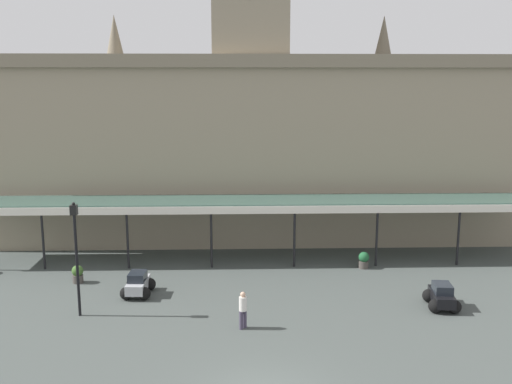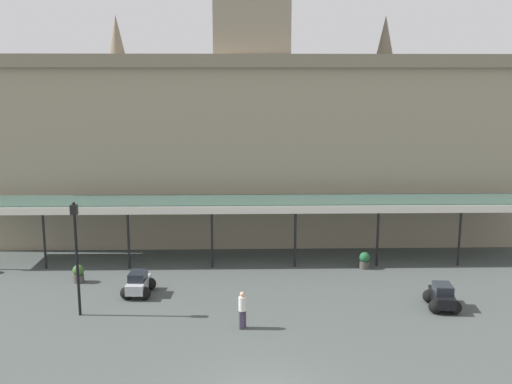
{
  "view_description": "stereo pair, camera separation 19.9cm",
  "coord_description": "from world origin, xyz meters",
  "px_view_note": "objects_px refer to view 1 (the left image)",
  "views": [
    {
      "loc": [
        -0.84,
        -17.93,
        10.6
      ],
      "look_at": [
        0.0,
        8.83,
        5.47
      ],
      "focal_mm": 40.98,
      "sensor_mm": 36.0,
      "label": 1
    },
    {
      "loc": [
        -0.64,
        -17.93,
        10.6
      ],
      "look_at": [
        0.0,
        8.83,
        5.47
      ],
      "focal_mm": 40.98,
      "sensor_mm": 36.0,
      "label": 2
    }
  ],
  "objects_px": {
    "car_silver_sedan": "(138,285)",
    "planter_by_canopy": "(364,260)",
    "car_black_sedan": "(442,297)",
    "victorian_lamppost": "(76,247)",
    "pedestrian_beside_cars": "(243,309)",
    "planter_near_kerb": "(78,274)"
  },
  "relations": [
    {
      "from": "car_silver_sedan",
      "to": "planter_by_canopy",
      "type": "relative_size",
      "value": 2.18
    },
    {
      "from": "car_silver_sedan",
      "to": "pedestrian_beside_cars",
      "type": "bearing_deg",
      "value": -38.9
    },
    {
      "from": "pedestrian_beside_cars",
      "to": "planter_near_kerb",
      "type": "relative_size",
      "value": 1.74
    },
    {
      "from": "victorian_lamppost",
      "to": "planter_near_kerb",
      "type": "bearing_deg",
      "value": 105.94
    },
    {
      "from": "pedestrian_beside_cars",
      "to": "planter_by_canopy",
      "type": "distance_m",
      "value": 10.7
    },
    {
      "from": "car_black_sedan",
      "to": "planter_by_canopy",
      "type": "distance_m",
      "value": 6.47
    },
    {
      "from": "planter_near_kerb",
      "to": "car_silver_sedan",
      "type": "bearing_deg",
      "value": -28.44
    },
    {
      "from": "victorian_lamppost",
      "to": "planter_by_canopy",
      "type": "xyz_separation_m",
      "value": [
        14.46,
        6.44,
        -2.79
      ]
    },
    {
      "from": "car_silver_sedan",
      "to": "victorian_lamppost",
      "type": "xyz_separation_m",
      "value": [
        -2.23,
        -2.57,
        2.77
      ]
    },
    {
      "from": "pedestrian_beside_cars",
      "to": "planter_by_canopy",
      "type": "height_order",
      "value": "pedestrian_beside_cars"
    },
    {
      "from": "pedestrian_beside_cars",
      "to": "planter_near_kerb",
      "type": "xyz_separation_m",
      "value": [
        -8.74,
        6.12,
        -0.42
      ]
    },
    {
      "from": "victorian_lamppost",
      "to": "planter_near_kerb",
      "type": "distance_m",
      "value": 5.42
    },
    {
      "from": "car_silver_sedan",
      "to": "planter_by_canopy",
      "type": "distance_m",
      "value": 12.82
    },
    {
      "from": "car_silver_sedan",
      "to": "car_black_sedan",
      "type": "bearing_deg",
      "value": -8.28
    },
    {
      "from": "car_black_sedan",
      "to": "pedestrian_beside_cars",
      "type": "xyz_separation_m",
      "value": [
        -9.43,
        -2.09,
        0.41
      ]
    },
    {
      "from": "car_black_sedan",
      "to": "victorian_lamppost",
      "type": "relative_size",
      "value": 0.4
    },
    {
      "from": "car_silver_sedan",
      "to": "victorian_lamppost",
      "type": "distance_m",
      "value": 4.39
    },
    {
      "from": "car_black_sedan",
      "to": "pedestrian_beside_cars",
      "type": "height_order",
      "value": "pedestrian_beside_cars"
    },
    {
      "from": "pedestrian_beside_cars",
      "to": "car_black_sedan",
      "type": "bearing_deg",
      "value": 12.47
    },
    {
      "from": "victorian_lamppost",
      "to": "planter_by_canopy",
      "type": "bearing_deg",
      "value": 23.99
    },
    {
      "from": "planter_by_canopy",
      "to": "pedestrian_beside_cars",
      "type": "bearing_deg",
      "value": -130.89
    },
    {
      "from": "planter_by_canopy",
      "to": "car_black_sedan",
      "type": "bearing_deg",
      "value": -67.95
    }
  ]
}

